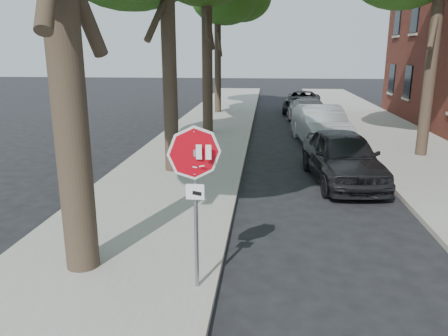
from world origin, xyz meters
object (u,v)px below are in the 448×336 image
object	(u,v)px
stop_sign	(195,177)
car_a	(342,157)
car_b	(321,126)
car_c	(310,112)
car_d	(302,102)

from	to	relation	value
stop_sign	car_a	world-z (taller)	stop_sign
car_b	car_c	world-z (taller)	car_b
car_d	car_c	bearing A→B (deg)	-83.04
car_b	car_a	bearing A→B (deg)	-96.69
car_a	car_b	xyz separation A→B (m)	(0.00, 5.48, 0.03)
car_a	car_d	bearing A→B (deg)	84.12
car_b	car_d	world-z (taller)	car_b
stop_sign	car_a	bearing A→B (deg)	63.45
stop_sign	car_b	distance (m)	12.58
stop_sign	car_a	distance (m)	7.48
car_a	car_c	xyz separation A→B (m)	(0.00, 10.51, -0.10)
car_a	stop_sign	bearing A→B (deg)	-122.43
car_d	car_a	bearing A→B (deg)	-83.04
car_c	car_d	size ratio (longest dim) A/B	0.96
car_c	car_d	distance (m)	5.02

